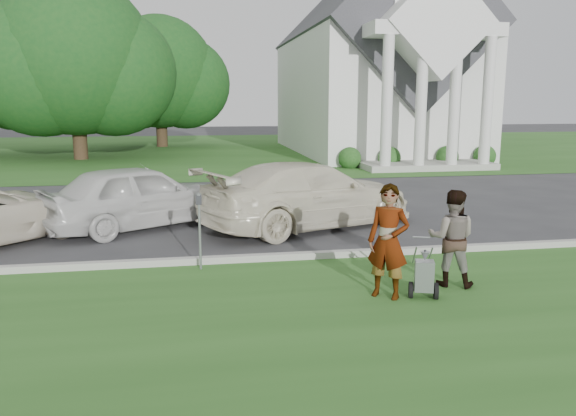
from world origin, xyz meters
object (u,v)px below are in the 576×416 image
object	(u,v)px
tree_left	(74,64)
tree_back	(159,77)
church	(374,54)
parking_meter_near	(199,222)
person_left	(388,242)
car_c	(309,195)
striping_cart	(424,277)
person_right	(452,239)
car_b	(139,196)

from	to	relation	value
tree_left	tree_back	distance (m)	8.95
church	parking_meter_near	distance (m)	25.87
person_left	car_c	size ratio (longest dim) A/B	0.33
striping_cart	car_c	distance (m)	5.62
church	person_left	bearing A→B (deg)	-107.50
tree_back	car_c	world-z (taller)	tree_back
car_c	church	bearing A→B (deg)	-45.94
tree_back	person_right	xyz separation A→B (m)	(6.43, -31.48, -3.88)
church	parking_meter_near	world-z (taller)	church
parking_meter_near	car_c	size ratio (longest dim) A/B	0.26
tree_back	car_b	xyz separation A→B (m)	(0.68, -25.88, -3.90)
tree_left	car_b	bearing A→B (deg)	-75.34
tree_back	person_left	size ratio (longest dim) A/B	5.11
tree_back	person_left	world-z (taller)	tree_back
tree_left	person_right	distance (m)	26.04
church	person_right	size ratio (longest dim) A/B	14.21
person_left	car_b	bearing A→B (deg)	164.07
church	tree_left	world-z (taller)	church
church	striping_cart	world-z (taller)	church
tree_left	car_b	world-z (taller)	tree_left
parking_meter_near	car_c	world-z (taller)	car_c
striping_cart	car_c	size ratio (longest dim) A/B	0.17
car_b	car_c	world-z (taller)	car_c
tree_back	parking_meter_near	distance (m)	30.12
church	striping_cart	distance (m)	26.77
car_b	striping_cart	bearing A→B (deg)	-171.44
tree_back	striping_cart	world-z (taller)	tree_back
striping_cart	tree_left	bearing A→B (deg)	130.29
church	tree_left	distance (m)	17.07
person_right	car_c	distance (m)	5.22
striping_cart	car_b	xyz separation A→B (m)	(-5.03, 6.14, 0.45)
tree_left	car_b	distance (m)	18.97
person_right	car_b	size ratio (longest dim) A/B	0.35
tree_left	striping_cart	bearing A→B (deg)	-67.98
striping_cart	parking_meter_near	distance (m)	4.25
tree_left	striping_cart	world-z (taller)	tree_left
church	person_left	world-z (taller)	church
tree_left	parking_meter_near	distance (m)	23.03
person_right	parking_meter_near	size ratio (longest dim) A/B	1.14
person_right	car_c	size ratio (longest dim) A/B	0.29
striping_cart	car_b	world-z (taller)	car_b
church	striping_cart	bearing A→B (deg)	-106.19
tree_left	car_c	size ratio (longest dim) A/B	1.84
tree_left	car_b	size ratio (longest dim) A/B	2.19
tree_left	parking_meter_near	bearing A→B (deg)	-74.30
church	car_b	xyz separation A→B (m)	(-12.33, -19.00, -5.11)
car_b	church	bearing A→B (deg)	-63.79
tree_back	car_c	bearing A→B (deg)	-79.41
striping_cart	person_left	distance (m)	0.83
person_left	parking_meter_near	size ratio (longest dim) A/B	1.26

